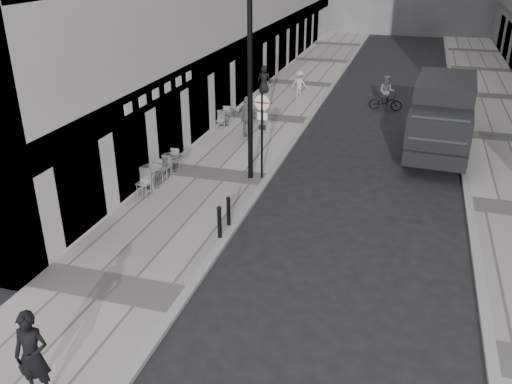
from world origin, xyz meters
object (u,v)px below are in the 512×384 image
Objects in this scene: walking_man at (32,355)px; sign_post at (262,124)px; cyclist at (386,97)px; panel_van at (442,113)px; lamppost at (250,73)px.

sign_post is at bearing 74.81° from walking_man.
cyclist is (4.81, 22.17, -0.34)m from walking_man.
walking_man is 0.29× the size of panel_van.
sign_post reaches higher than cyclist.
walking_man is 1.02× the size of cyclist.
walking_man is 17.98m from panel_van.
walking_man is 11.46m from sign_post.
cyclist is at bearing 68.38° from walking_man.
cyclist is (3.66, 10.82, -1.45)m from sign_post.
lamppost reaches higher than walking_man.
lamppost is (-0.40, -0.11, 1.80)m from sign_post.
lamppost is 1.09× the size of panel_van.
walking_man is at bearing -110.59° from panel_van.
lamppost reaches higher than panel_van.
panel_van is (7.37, 16.39, 0.60)m from walking_man.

